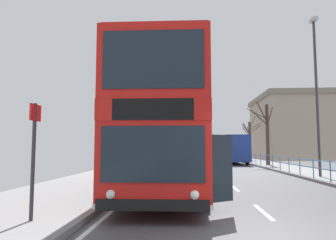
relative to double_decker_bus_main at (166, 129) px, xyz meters
The scene contains 9 objects.
ground 7.00m from the double_decker_bus_main, 71.88° to the right, with size 15.80×140.00×0.20m.
double_decker_bus_main is the anchor object (origin of this frame).
background_bus_far_lane 22.87m from the double_decker_bus_main, 75.99° to the left, with size 2.74×9.57×2.93m.
pedestrian_railing_far_kerb 9.05m from the double_decker_bus_main, 35.85° to the left, with size 0.05×28.31×0.96m.
bus_stop_sign_near 6.14m from the double_decker_bus_main, 113.86° to the right, with size 0.08×0.44×2.48m.
street_lamp_far_side 9.74m from the double_decker_bus_main, 32.66° to the left, with size 0.28×0.60×8.71m.
bare_tree_far_00 30.79m from the double_decker_bus_main, 72.85° to the left, with size 2.40×3.11×5.60m.
bare_tree_far_02 18.39m from the double_decker_bus_main, 64.00° to the left, with size 2.15×1.44×5.73m.
background_building_00 39.12m from the double_decker_bus_main, 62.32° to the left, with size 13.62×13.88×9.28m.
Camera 1 is at (-1.97, -5.74, 1.66)m, focal length 33.02 mm.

